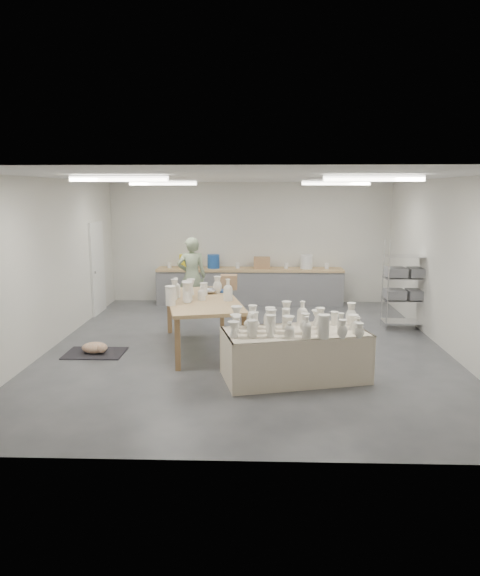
{
  "coord_description": "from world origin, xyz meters",
  "views": [
    {
      "loc": [
        0.16,
        -8.9,
        2.74
      ],
      "look_at": [
        -0.13,
        0.2,
        1.05
      ],
      "focal_mm": 32.0,
      "sensor_mm": 36.0,
      "label": 1
    }
  ],
  "objects_px": {
    "work_table": "(203,297)",
    "red_stool": "(194,301)",
    "drying_table": "(294,351)",
    "potter": "(192,276)"
  },
  "relations": [
    {
      "from": "drying_table",
      "to": "red_stool",
      "type": "distance_m",
      "value": 4.74
    },
    {
      "from": "work_table",
      "to": "potter",
      "type": "distance_m",
      "value": 2.47
    },
    {
      "from": "work_table",
      "to": "red_stool",
      "type": "bearing_deg",
      "value": 87.73
    },
    {
      "from": "drying_table",
      "to": "work_table",
      "type": "distance_m",
      "value": 2.26
    },
    {
      "from": "work_table",
      "to": "potter",
      "type": "height_order",
      "value": "potter"
    },
    {
      "from": "potter",
      "to": "work_table",
      "type": "bearing_deg",
      "value": 92.63
    },
    {
      "from": "red_stool",
      "to": "drying_table",
      "type": "bearing_deg",
      "value": -64.69
    },
    {
      "from": "drying_table",
      "to": "work_table",
      "type": "relative_size",
      "value": 0.88
    },
    {
      "from": "potter",
      "to": "red_stool",
      "type": "distance_m",
      "value": 0.68
    },
    {
      "from": "red_stool",
      "to": "potter",
      "type": "bearing_deg",
      "value": -90.0
    }
  ]
}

